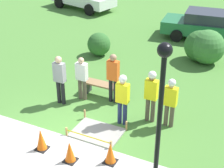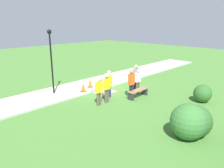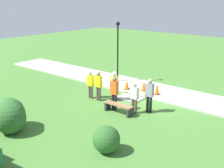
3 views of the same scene
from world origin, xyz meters
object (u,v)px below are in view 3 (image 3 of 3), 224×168
worker_supervisor (98,83)px  lamppost_near (118,43)px  worker_assistant (114,84)px  bystander_in_white_shirt (150,93)px  bystander_in_orange_shirt (114,91)px  traffic_cone_near_patch (157,89)px  bystander_in_gray_shirt (134,96)px  park_bench (118,107)px  traffic_cone_sidewalk_edge (127,85)px  worker_trainee (90,82)px  traffic_cone_far_patch (144,86)px

worker_supervisor → lamppost_near: size_ratio=0.44×
worker_assistant → bystander_in_white_shirt: bystander_in_white_shirt is taller
bystander_in_orange_shirt → traffic_cone_near_patch: bearing=-100.1°
worker_supervisor → bystander_in_gray_shirt: (-2.67, 0.25, -0.15)m
bystander_in_white_shirt → park_bench: bearing=44.0°
bystander_in_gray_shirt → worker_supervisor: bearing=-5.2°
traffic_cone_sidewalk_edge → worker_trainee: (0.84, 2.47, 0.58)m
traffic_cone_sidewalk_edge → traffic_cone_far_patch: bearing=-156.4°
worker_assistant → worker_trainee: worker_assistant is taller
traffic_cone_far_patch → bystander_in_orange_shirt: 3.54m
traffic_cone_sidewalk_edge → worker_assistant: bearing=105.4°
traffic_cone_far_patch → park_bench: size_ratio=0.39×
traffic_cone_far_patch → worker_trainee: (1.84, 2.90, 0.57)m
park_bench → worker_assistant: 1.98m
traffic_cone_near_patch → worker_supervisor: bearing=52.2°
bystander_in_white_shirt → lamppost_near: (4.59, -3.22, 1.74)m
worker_assistant → lamppost_near: bearing=-54.7°
traffic_cone_near_patch → park_bench: bearing=87.5°
traffic_cone_near_patch → bystander_in_orange_shirt: bystander_in_orange_shirt is taller
bystander_in_orange_shirt → bystander_in_gray_shirt: 1.12m
traffic_cone_near_patch → park_bench: (0.16, 3.60, -0.08)m
traffic_cone_far_patch → traffic_cone_sidewalk_edge: 1.09m
worker_assistant → bystander_in_white_shirt: 2.46m
traffic_cone_sidewalk_edge → lamppost_near: (1.61, -1.09, 2.36)m
park_bench → lamppost_near: 6.04m
traffic_cone_near_patch → bystander_in_orange_shirt: (0.60, 3.39, 0.62)m
traffic_cone_far_patch → traffic_cone_sidewalk_edge: (1.00, 0.43, -0.01)m
bystander_in_orange_shirt → traffic_cone_sidewalk_edge: bearing=-65.3°
traffic_cone_near_patch → worker_supervisor: worker_supervisor is taller
worker_supervisor → bystander_in_white_shirt: size_ratio=0.99×
lamppost_near → traffic_cone_near_patch: bearing=168.5°
worker_trainee → lamppost_near: 4.06m
park_bench → worker_trainee: worker_trainee is taller
park_bench → bystander_in_orange_shirt: bearing=-25.6°
traffic_cone_near_patch → worker_trainee: size_ratio=0.40×
worker_supervisor → bystander_in_white_shirt: 3.21m
traffic_cone_far_patch → bystander_in_gray_shirt: bystander_in_gray_shirt is taller
traffic_cone_near_patch → traffic_cone_far_patch: 1.00m
traffic_cone_sidewalk_edge → traffic_cone_near_patch: bearing=-169.8°
bystander_in_gray_shirt → traffic_cone_sidewalk_edge: bearing=-47.8°
worker_assistant → worker_trainee: (1.37, 0.54, -0.06)m
lamppost_near → worker_trainee: bearing=102.1°
worker_assistant → lamppost_near: (2.13, -3.02, 1.73)m
worker_trainee → bystander_in_white_shirt: bystander_in_white_shirt is taller
traffic_cone_near_patch → bystander_in_white_shirt: 2.75m
traffic_cone_near_patch → worker_supervisor: (2.20, 2.83, 0.64)m
traffic_cone_far_patch → bystander_in_white_shirt: 3.30m
worker_trainee → bystander_in_white_shirt: (-3.82, -0.34, 0.05)m
bystander_in_orange_shirt → worker_assistant: bearing=-52.0°
worker_assistant → bystander_in_gray_shirt: (-1.93, 0.79, -0.12)m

